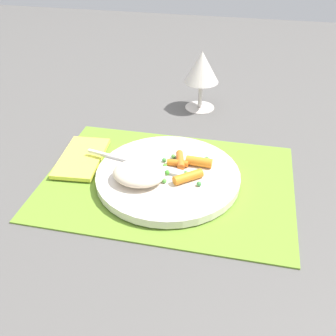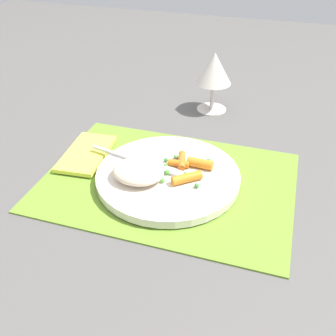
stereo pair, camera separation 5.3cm
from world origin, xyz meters
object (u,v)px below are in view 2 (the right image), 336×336
at_px(carrot_portion, 189,167).
at_px(fork, 146,164).
at_px(wine_glass, 214,70).
at_px(napkin, 87,153).
at_px(rice_mound, 138,172).
at_px(plate, 168,176).

bearing_deg(carrot_portion, fork, -175.08).
bearing_deg(wine_glass, carrot_portion, -85.65).
xyz_separation_m(wine_glass, napkin, (-0.19, -0.28, -0.09)).
xyz_separation_m(rice_mound, fork, (-0.00, 0.04, -0.01)).
bearing_deg(carrot_portion, napkin, 176.92).
height_order(fork, napkin, fork).
bearing_deg(wine_glass, fork, -100.73).
distance_m(rice_mound, fork, 0.04).
height_order(carrot_portion, fork, carrot_portion).
bearing_deg(carrot_portion, rice_mound, -148.24).
relative_size(plate, wine_glass, 1.84).
distance_m(wine_glass, napkin, 0.35).
height_order(plate, rice_mound, rice_mound).
relative_size(plate, fork, 1.30).
distance_m(rice_mound, carrot_portion, 0.09).
bearing_deg(wine_glass, napkin, -123.70).
distance_m(carrot_portion, wine_glass, 0.30).
relative_size(plate, carrot_portion, 2.60).
height_order(plate, wine_glass, wine_glass).
relative_size(fork, wine_glass, 1.42).
relative_size(wine_glass, napkin, 0.99).
relative_size(fork, napkin, 1.41).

